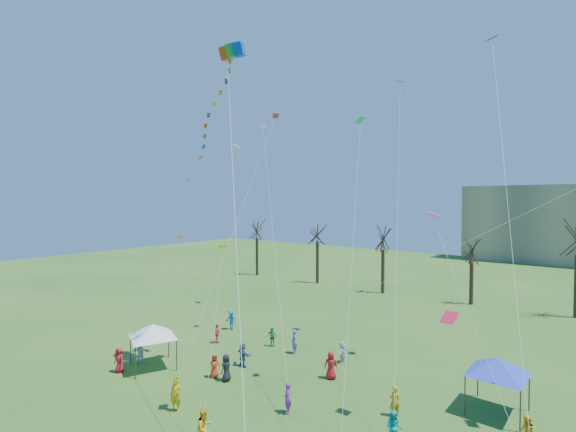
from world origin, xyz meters
The scene contains 6 objects.
bare_tree_row centered at (5.05, 36.15, 6.83)m, with size 68.40×8.87×10.53m.
big_box_kite centered at (-6.07, 5.21, 16.92)m, with size 6.49×5.91×23.95m.
canopy_tent_white centered at (-11.07, 3.94, 2.63)m, with size 3.77×3.77×3.11m.
canopy_tent_blue centered at (9.55, 11.99, 2.63)m, with size 4.14×4.14×3.11m.
festival_crowd centered at (-1.70, 6.55, 0.85)m, with size 26.49×14.13×1.85m.
small_kites_aloft centered at (0.00, 10.95, 13.43)m, with size 29.89×20.02×32.94m.
Camera 1 is at (13.58, -12.57, 11.77)m, focal length 25.00 mm.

